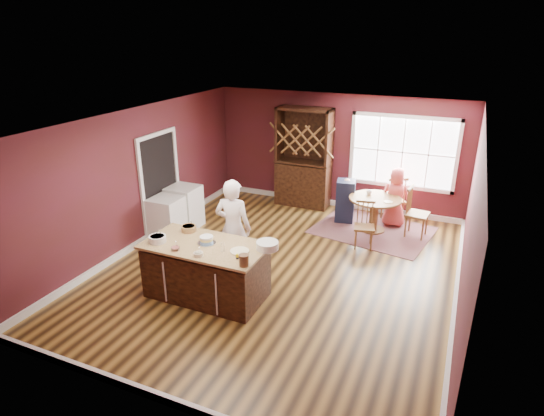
% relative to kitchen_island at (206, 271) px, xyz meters
% --- Properties ---
extents(room_shell, '(7.00, 7.00, 7.00)m').
position_rel_kitchen_island_xyz_m(room_shell, '(0.76, 1.28, 0.91)').
color(room_shell, brown).
rests_on(room_shell, ground).
extents(window, '(2.36, 0.10, 1.66)m').
position_rel_kitchen_island_xyz_m(window, '(2.26, 4.75, 1.06)').
color(window, white).
rests_on(window, room_shell).
extents(doorway, '(0.08, 1.26, 2.13)m').
position_rel_kitchen_island_xyz_m(doorway, '(-2.21, 1.88, 0.59)').
color(doorway, white).
rests_on(doorway, room_shell).
extents(kitchen_island, '(1.94, 1.02, 0.92)m').
position_rel_kitchen_island_xyz_m(kitchen_island, '(0.00, 0.00, 0.00)').
color(kitchen_island, black).
rests_on(kitchen_island, ground).
extents(dining_table, '(1.09, 1.09, 0.75)m').
position_rel_kitchen_island_xyz_m(dining_table, '(1.94, 3.62, 0.10)').
color(dining_table, brown).
rests_on(dining_table, ground).
extents(baker, '(0.69, 0.49, 1.76)m').
position_rel_kitchen_island_xyz_m(baker, '(0.07, 0.81, 0.44)').
color(baker, white).
rests_on(baker, ground).
extents(layer_cake, '(0.29, 0.29, 0.12)m').
position_rel_kitchen_island_xyz_m(layer_cake, '(0.01, 0.05, 0.54)').
color(layer_cake, silver).
rests_on(layer_cake, kitchen_island).
extents(bowl_blue, '(0.27, 0.27, 0.10)m').
position_rel_kitchen_island_xyz_m(bowl_blue, '(-0.73, -0.22, 0.53)').
color(bowl_blue, white).
rests_on(bowl_blue, kitchen_island).
extents(bowl_yellow, '(0.25, 0.25, 0.09)m').
position_rel_kitchen_island_xyz_m(bowl_yellow, '(-0.51, 0.33, 0.53)').
color(bowl_yellow, '#A78649').
rests_on(bowl_yellow, kitchen_island).
extents(bowl_pink, '(0.14, 0.14, 0.05)m').
position_rel_kitchen_island_xyz_m(bowl_pink, '(-0.31, -0.35, 0.51)').
color(bowl_pink, silver).
rests_on(bowl_pink, kitchen_island).
extents(bowl_olive, '(0.14, 0.14, 0.05)m').
position_rel_kitchen_island_xyz_m(bowl_olive, '(0.11, -0.36, 0.51)').
color(bowl_olive, beige).
rests_on(bowl_olive, kitchen_island).
extents(drinking_glass, '(0.07, 0.07, 0.13)m').
position_rel_kitchen_island_xyz_m(drinking_glass, '(0.37, -0.09, 0.55)').
color(drinking_glass, silver).
rests_on(drinking_glass, kitchen_island).
extents(dinner_plate, '(0.29, 0.29, 0.02)m').
position_rel_kitchen_island_xyz_m(dinner_plate, '(0.61, -0.00, 0.49)').
color(dinner_plate, '#F6EACC').
rests_on(dinner_plate, kitchen_island).
extents(white_tub, '(0.34, 0.34, 0.12)m').
position_rel_kitchen_island_xyz_m(white_tub, '(0.96, 0.25, 0.54)').
color(white_tub, silver).
rests_on(white_tub, kitchen_island).
extents(stoneware_crock, '(0.14, 0.14, 0.17)m').
position_rel_kitchen_island_xyz_m(stoneware_crock, '(0.87, -0.36, 0.57)').
color(stoneware_crock, '#473424').
rests_on(stoneware_crock, kitchen_island).
extents(toy_figurine, '(0.05, 0.05, 0.08)m').
position_rel_kitchen_island_xyz_m(toy_figurine, '(0.69, -0.22, 0.52)').
color(toy_figurine, yellow).
rests_on(toy_figurine, kitchen_island).
extents(rug, '(2.62, 2.19, 0.01)m').
position_rel_kitchen_island_xyz_m(rug, '(1.94, 3.62, -0.43)').
color(rug, brown).
rests_on(rug, ground).
extents(chair_east, '(0.48, 0.50, 1.08)m').
position_rel_kitchen_island_xyz_m(chair_east, '(2.82, 3.70, 0.10)').
color(chair_east, olive).
rests_on(chair_east, ground).
extents(chair_south, '(0.47, 0.46, 0.94)m').
position_rel_kitchen_island_xyz_m(chair_south, '(1.93, 2.76, 0.03)').
color(chair_south, brown).
rests_on(chair_south, ground).
extents(chair_north, '(0.61, 0.61, 1.09)m').
position_rel_kitchen_island_xyz_m(chair_north, '(2.21, 4.33, 0.10)').
color(chair_north, brown).
rests_on(chair_north, ground).
extents(seated_woman, '(0.66, 0.45, 1.31)m').
position_rel_kitchen_island_xyz_m(seated_woman, '(2.29, 4.10, 0.21)').
color(seated_woman, '#D84F50').
rests_on(seated_woman, ground).
extents(high_chair, '(0.47, 0.47, 0.99)m').
position_rel_kitchen_island_xyz_m(high_chair, '(1.23, 3.91, 0.06)').
color(high_chair, '#20293F').
rests_on(high_chair, ground).
extents(toddler, '(0.18, 0.14, 0.26)m').
position_rel_kitchen_island_xyz_m(toddler, '(1.19, 3.97, 0.37)').
color(toddler, '#8CA5BF').
rests_on(toddler, high_chair).
extents(table_plate, '(0.18, 0.18, 0.01)m').
position_rel_kitchen_island_xyz_m(table_plate, '(2.24, 3.48, 0.32)').
color(table_plate, beige).
rests_on(table_plate, dining_table).
extents(table_cup, '(0.13, 0.13, 0.09)m').
position_rel_kitchen_island_xyz_m(table_cup, '(1.77, 3.79, 0.36)').
color(table_cup, white).
rests_on(table_cup, dining_table).
extents(hutch, '(1.30, 0.54, 2.38)m').
position_rel_kitchen_island_xyz_m(hutch, '(0.02, 4.50, 0.75)').
color(hutch, '#442611').
rests_on(hutch, ground).
extents(washer, '(0.61, 0.59, 0.88)m').
position_rel_kitchen_island_xyz_m(washer, '(-1.88, 1.56, 0.00)').
color(washer, silver).
rests_on(washer, ground).
extents(dryer, '(0.63, 0.61, 0.92)m').
position_rel_kitchen_island_xyz_m(dryer, '(-1.88, 2.20, 0.02)').
color(dryer, silver).
rests_on(dryer, ground).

